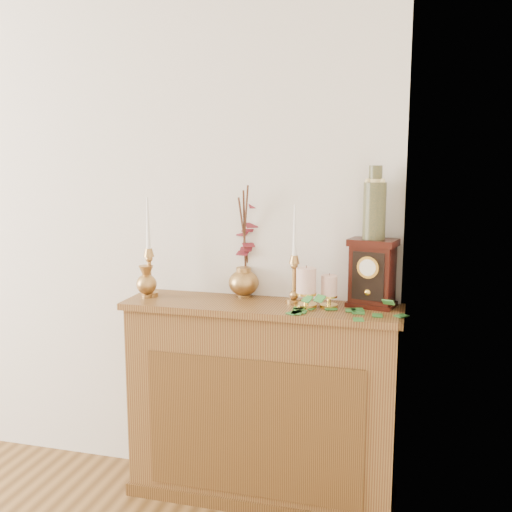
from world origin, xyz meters
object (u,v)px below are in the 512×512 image
(candlestick_left, at_px, (149,264))
(ceramic_vase, at_px, (375,206))
(bud_vase, at_px, (146,282))
(mantel_clock, at_px, (372,274))
(ginger_jar, at_px, (247,246))
(candlestick_center, at_px, (294,271))

(candlestick_left, bearing_deg, ceramic_vase, 4.38)
(candlestick_left, xyz_separation_m, bud_vase, (-0.00, -0.03, -0.08))
(candlestick_left, height_order, mantel_clock, candlestick_left)
(candlestick_left, relative_size, mantel_clock, 1.55)
(ceramic_vase, bearing_deg, mantel_clock, -102.89)
(candlestick_left, distance_m, ceramic_vase, 1.06)
(mantel_clock, bearing_deg, bud_vase, -160.97)
(ginger_jar, xyz_separation_m, ceramic_vase, (0.58, -0.07, 0.20))
(ceramic_vase, bearing_deg, candlestick_left, -175.62)
(mantel_clock, bearing_deg, candlestick_center, -162.27)
(bud_vase, distance_m, mantel_clock, 1.02)
(bud_vase, height_order, ginger_jar, ginger_jar)
(candlestick_center, distance_m, bud_vase, 0.69)
(mantel_clock, xyz_separation_m, ceramic_vase, (0.00, 0.00, 0.29))
(candlestick_center, xyz_separation_m, ceramic_vase, (0.34, 0.03, 0.29))
(bud_vase, bearing_deg, ginger_jar, 22.36)
(candlestick_left, distance_m, bud_vase, 0.08)
(bud_vase, relative_size, ceramic_vase, 0.48)
(candlestick_center, relative_size, ginger_jar, 0.84)
(candlestick_center, height_order, ginger_jar, ginger_jar)
(candlestick_left, bearing_deg, ginger_jar, 18.40)
(candlestick_center, relative_size, bud_vase, 2.92)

